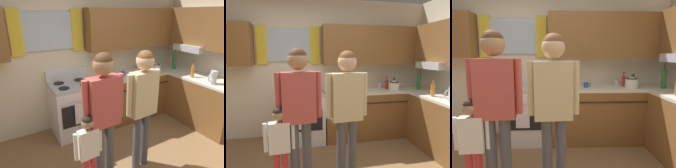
{
  "view_description": "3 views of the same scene",
  "coord_description": "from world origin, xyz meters",
  "views": [
    {
      "loc": [
        -1.21,
        -1.49,
        2.02
      ],
      "look_at": [
        0.12,
        0.76,
        1.09
      ],
      "focal_mm": 32.26,
      "sensor_mm": 36.0,
      "label": 1
    },
    {
      "loc": [
        -0.27,
        -1.83,
        1.57
      ],
      "look_at": [
        0.25,
        0.64,
        1.18
      ],
      "focal_mm": 30.48,
      "sensor_mm": 36.0,
      "label": 2
    },
    {
      "loc": [
        0.32,
        -1.5,
        1.4
      ],
      "look_at": [
        0.4,
        0.79,
        1.06
      ],
      "focal_mm": 30.32,
      "sensor_mm": 36.0,
      "label": 3
    }
  ],
  "objects": [
    {
      "name": "kitchen_counter_run",
      "position": [
        1.52,
        1.19,
        0.45
      ],
      "size": [
        2.11,
        1.87,
        0.9
      ],
      "color": "brown",
      "rests_on": "ground"
    },
    {
      "name": "mug_cobalt_blue",
      "position": [
        0.79,
        1.5,
        0.94
      ],
      "size": [
        0.11,
        0.07,
        0.08
      ],
      "color": "#2D479E",
      "rests_on": "kitchen_counter_run"
    },
    {
      "name": "bottle_squat_brown",
      "position": [
        1.61,
        1.64,
        0.98
      ],
      "size": [
        0.08,
        0.08,
        0.21
      ],
      "color": "brown",
      "rests_on": "kitchen_counter_run"
    },
    {
      "name": "mug_ceramic_white",
      "position": [
        1.37,
        1.76,
        0.95
      ],
      "size": [
        0.13,
        0.08,
        0.09
      ],
      "color": "white",
      "rests_on": "kitchen_counter_run"
    },
    {
      "name": "back_wall_unit",
      "position": [
        0.05,
        1.82,
        1.48
      ],
      "size": [
        4.6,
        0.42,
        2.6
      ],
      "color": "beige",
      "rests_on": "ground"
    },
    {
      "name": "stove_oven",
      "position": [
        -0.19,
        1.54,
        0.47
      ],
      "size": [
        0.71,
        0.67,
        1.1
      ],
      "color": "silver",
      "rests_on": "ground"
    },
    {
      "name": "bottle_sauce_red",
      "position": [
        1.42,
        1.58,
        0.99
      ],
      "size": [
        0.06,
        0.06,
        0.25
      ],
      "color": "red",
      "rests_on": "kitchen_counter_run"
    },
    {
      "name": "bottle_wine_green",
      "position": [
        2.0,
        1.4,
        1.05
      ],
      "size": [
        0.08,
        0.08,
        0.39
      ],
      "color": "#2D6633",
      "rests_on": "kitchen_counter_run"
    },
    {
      "name": "stovetop_kettle",
      "position": [
        1.5,
        1.41,
        1.0
      ],
      "size": [
        0.27,
        0.2,
        0.21
      ],
      "color": "silver",
      "rests_on": "kitchen_counter_run"
    },
    {
      "name": "adult_holding_child",
      "position": [
        -0.27,
        0.28,
        1.03
      ],
      "size": [
        0.51,
        0.22,
        1.64
      ],
      "color": "#4C4C51",
      "rests_on": "ground"
    },
    {
      "name": "bottle_tall_clear",
      "position": [
        0.61,
        1.68,
        1.04
      ],
      "size": [
        0.07,
        0.07,
        0.37
      ],
      "color": "silver",
      "rests_on": "kitchen_counter_run"
    },
    {
      "name": "adult_in_plaid",
      "position": [
        0.28,
        0.28,
        1.02
      ],
      "size": [
        0.5,
        0.22,
        1.62
      ],
      "color": "#4C4C51",
      "rests_on": "ground"
    },
    {
      "name": "small_child",
      "position": [
        -0.49,
        0.23,
        0.63
      ],
      "size": [
        0.34,
        0.14,
        1.01
      ],
      "color": "red",
      "rests_on": "ground"
    }
  ]
}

